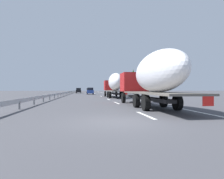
# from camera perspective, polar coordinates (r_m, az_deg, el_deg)

# --- Properties ---
(ground_plane) EXTENTS (260.00, 260.00, 0.00)m
(ground_plane) POSITION_cam_1_polar(r_m,az_deg,el_deg) (48.57, -6.05, -1.58)
(ground_plane) COLOR #424247
(lane_stripe_0) EXTENTS (3.20, 0.20, 0.01)m
(lane_stripe_0) POSITION_cam_1_polar(r_m,az_deg,el_deg) (11.11, 9.46, -7.21)
(lane_stripe_0) COLOR white
(lane_stripe_0) RESTS_ON ground_plane
(lane_stripe_1) EXTENTS (3.20, 0.20, 0.01)m
(lane_stripe_1) POSITION_cam_1_polar(r_m,az_deg,el_deg) (20.65, 1.34, -3.83)
(lane_stripe_1) COLOR white
(lane_stripe_1) RESTS_ON ground_plane
(lane_stripe_2) EXTENTS (3.20, 0.20, 0.01)m
(lane_stripe_2) POSITION_cam_1_polar(r_m,az_deg,el_deg) (27.81, -1.02, -2.82)
(lane_stripe_2) COLOR white
(lane_stripe_2) RESTS_ON ground_plane
(lane_stripe_3) EXTENTS (3.20, 0.20, 0.01)m
(lane_stripe_3) POSITION_cam_1_polar(r_m,az_deg,el_deg) (40.17, -3.11, -1.93)
(lane_stripe_3) COLOR white
(lane_stripe_3) RESTS_ON ground_plane
(lane_stripe_4) EXTENTS (3.20, 0.20, 0.01)m
(lane_stripe_4) POSITION_cam_1_polar(r_m,az_deg,el_deg) (54.25, -4.33, -1.41)
(lane_stripe_4) COLOR white
(lane_stripe_4) RESTS_ON ground_plane
(lane_stripe_5) EXTENTS (3.20, 0.20, 0.01)m
(lane_stripe_5) POSITION_cam_1_polar(r_m,az_deg,el_deg) (62.70, -4.79, -1.20)
(lane_stripe_5) COLOR white
(lane_stripe_5) RESTS_ON ground_plane
(lane_stripe_6) EXTENTS (3.20, 0.20, 0.01)m
(lane_stripe_6) POSITION_cam_1_polar(r_m,az_deg,el_deg) (75.80, -5.31, -0.98)
(lane_stripe_6) COLOR white
(lane_stripe_6) RESTS_ON ground_plane
(lane_stripe_7) EXTENTS (3.20, 0.20, 0.01)m
(lane_stripe_7) POSITION_cam_1_polar(r_m,az_deg,el_deg) (67.32, -5.00, -1.12)
(lane_stripe_7) COLOR white
(lane_stripe_7) RESTS_ON ground_plane
(lane_stripe_8) EXTENTS (3.20, 0.20, 0.01)m
(lane_stripe_8) POSITION_cam_1_polar(r_m,az_deg,el_deg) (78.35, -5.39, -0.95)
(lane_stripe_8) COLOR white
(lane_stripe_8) RESTS_ON ground_plane
(lane_stripe_9) EXTENTS (3.20, 0.20, 0.01)m
(lane_stripe_9) POSITION_cam_1_polar(r_m,az_deg,el_deg) (96.71, -5.84, -0.75)
(lane_stripe_9) COLOR white
(lane_stripe_9) RESTS_ON ground_plane
(edge_line_right) EXTENTS (110.00, 0.20, 0.01)m
(edge_line_right) POSITION_cam_1_polar(r_m,az_deg,el_deg) (54.00, -0.37, -1.41)
(edge_line_right) COLOR white
(edge_line_right) RESTS_ON ground_plane
(truck_lead) EXTENTS (13.52, 2.55, 4.08)m
(truck_lead) POSITION_cam_1_polar(r_m,az_deg,el_deg) (34.55, 0.66, 1.60)
(truck_lead) COLOR #B21919
(truck_lead) RESTS_ON ground_plane
(truck_trailing) EXTENTS (14.35, 2.55, 4.07)m
(truck_trailing) POSITION_cam_1_polar(r_m,az_deg,el_deg) (15.68, 11.12, 3.58)
(truck_trailing) COLOR #B21919
(truck_trailing) RESTS_ON ground_plane
(car_white_van) EXTENTS (4.60, 1.90, 1.81)m
(car_white_van) POSITION_cam_1_polar(r_m,az_deg,el_deg) (82.34, -6.66, -0.26)
(car_white_van) COLOR white
(car_white_van) RESTS_ON ground_plane
(car_blue_sedan) EXTENTS (4.48, 1.82, 1.84)m
(car_blue_sedan) POSITION_cam_1_polar(r_m,az_deg,el_deg) (55.07, -6.23, -0.42)
(car_blue_sedan) COLOR #28479E
(car_blue_sedan) RESTS_ON ground_plane
(car_black_suv) EXTENTS (4.54, 1.80, 1.86)m
(car_black_suv) POSITION_cam_1_polar(r_m,az_deg,el_deg) (71.56, -9.50, -0.30)
(car_black_suv) COLOR black
(car_black_suv) RESTS_ON ground_plane
(road_sign) EXTENTS (0.10, 0.90, 2.94)m
(road_sign) POSITION_cam_1_polar(r_m,az_deg,el_deg) (49.43, 1.73, 0.81)
(road_sign) COLOR gray
(road_sign) RESTS_ON ground_plane
(tree_0) EXTENTS (3.35, 3.35, 5.16)m
(tree_0) POSITION_cam_1_polar(r_m,az_deg,el_deg) (95.13, 0.29, 1.23)
(tree_0) COLOR #472D19
(tree_0) RESTS_ON ground_plane
(tree_1) EXTENTS (3.44, 3.44, 7.51)m
(tree_1) POSITION_cam_1_polar(r_m,az_deg,el_deg) (61.60, 6.08, 3.17)
(tree_1) COLOR #472D19
(tree_1) RESTS_ON ground_plane
(tree_2) EXTENTS (3.48, 3.48, 5.60)m
(tree_2) POSITION_cam_1_polar(r_m,az_deg,el_deg) (63.48, 3.62, 2.10)
(tree_2) COLOR #472D19
(tree_2) RESTS_ON ground_plane
(guardrail_median) EXTENTS (94.00, 0.10, 0.76)m
(guardrail_median) POSITION_cam_1_polar(r_m,az_deg,el_deg) (51.73, -12.81, -0.84)
(guardrail_median) COLOR #9EA0A5
(guardrail_median) RESTS_ON ground_plane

